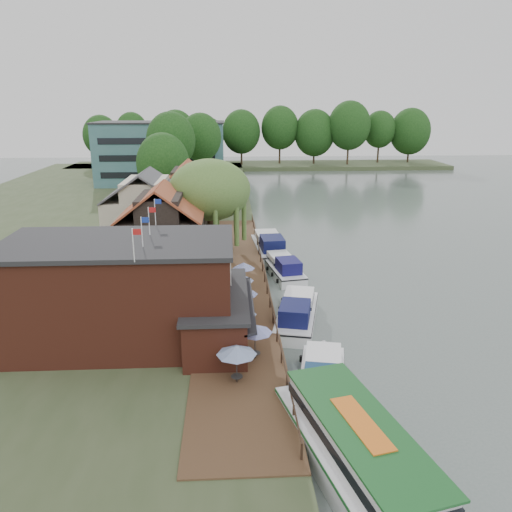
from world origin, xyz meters
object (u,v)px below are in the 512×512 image
object	(u,v)px
umbrella_0	(237,364)
cruiser_1	(297,310)
cottage_b	(147,208)
cruiser_3	(269,244)
pub	(150,291)
cottage_c	(187,194)
umbrella_3	(244,302)
tour_boat	(367,461)
umbrella_4	(241,288)
umbrella_1	(255,341)
swan	(363,451)
umbrella_5	(244,275)
willow	(210,208)
cruiser_2	(284,265)
umbrella_2	(241,323)
cottage_a	(162,229)
hotel_block	(161,153)
cruiser_0	(322,376)

from	to	relation	value
umbrella_0	cruiser_1	xyz separation A→B (m)	(4.98, 10.25, -1.07)
cottage_b	cruiser_3	bearing A→B (deg)	-8.06
pub	cottage_b	bearing A→B (deg)	99.09
cottage_c	umbrella_3	world-z (taller)	cottage_c
pub	cottage_b	xyz separation A→B (m)	(-4.00, 25.00, 0.60)
pub	cottage_b	world-z (taller)	cottage_b
tour_boat	umbrella_4	bearing A→B (deg)	90.86
umbrella_1	swan	bearing A→B (deg)	-58.55
cruiser_3	swan	distance (m)	34.54
umbrella_5	willow	bearing A→B (deg)	107.15
umbrella_0	umbrella_3	size ratio (longest dim) A/B	1.01
pub	swan	distance (m)	17.21
cruiser_2	tour_boat	distance (m)	29.60
willow	umbrella_2	size ratio (longest dim) A/B	4.39
cottage_a	cottage_c	size ratio (longest dim) A/B	1.01
cottage_a	cruiser_2	distance (m)	12.69
umbrella_4	swan	size ratio (longest dim) A/B	5.40
umbrella_4	willow	bearing A→B (deg)	101.92
hotel_block	umbrella_4	distance (m)	66.34
pub	cottage_a	xyz separation A→B (m)	(-1.00, 15.00, 0.60)
cottage_b	cottage_a	bearing A→B (deg)	-73.30
cottage_c	umbrella_4	distance (m)	28.47
cottage_a	swan	distance (m)	29.93
umbrella_2	cruiser_0	distance (m)	7.34
umbrella_1	swan	xyz separation A→B (m)	(5.01, -8.20, -2.07)
cruiser_1	cruiser_3	bearing A→B (deg)	105.18
cruiser_1	hotel_block	bearing A→B (deg)	118.79
umbrella_0	tour_boat	xyz separation A→B (m)	(5.72, -7.77, -0.71)
umbrella_5	cruiser_2	world-z (taller)	umbrella_5
cruiser_2	umbrella_2	bearing A→B (deg)	-116.17
umbrella_4	cruiser_2	bearing A→B (deg)	63.71
hotel_block	swan	bearing A→B (deg)	-76.33
umbrella_4	umbrella_1	bearing A→B (deg)	-86.02
hotel_block	umbrella_3	bearing A→B (deg)	-77.83
cruiser_0	umbrella_2	bearing A→B (deg)	143.07
pub	tour_boat	xyz separation A→B (m)	(11.53, -13.85, -3.07)
cruiser_1	tour_boat	xyz separation A→B (m)	(0.75, -18.02, 0.36)
umbrella_2	willow	bearing A→B (deg)	97.56
umbrella_1	umbrella_5	bearing A→B (deg)	91.47
umbrella_3	cottage_c	bearing A→B (deg)	102.13
umbrella_4	umbrella_0	bearing A→B (deg)	-92.55
umbrella_2	cruiser_1	world-z (taller)	umbrella_2
umbrella_3	tour_boat	size ratio (longest dim) A/B	0.16
cottage_c	umbrella_3	size ratio (longest dim) A/B	3.58
cruiser_1	umbrella_0	bearing A→B (deg)	-102.80
cottage_a	cruiser_3	distance (m)	14.23
cruiser_0	tour_boat	bearing A→B (deg)	-74.51
cottage_a	umbrella_2	xyz separation A→B (m)	(7.21, -15.41, -2.96)
umbrella_1	umbrella_5	size ratio (longest dim) A/B	1.00
cottage_c	tour_boat	world-z (taller)	cottage_c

